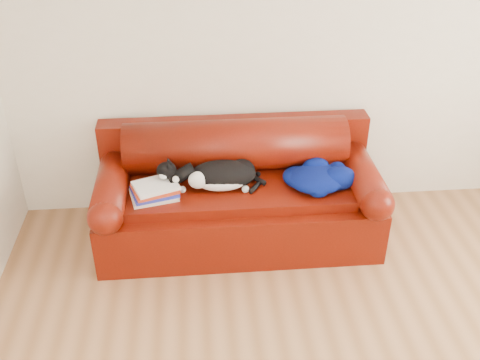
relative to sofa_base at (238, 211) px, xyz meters
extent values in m
cube|color=beige|center=(0.50, 0.51, 1.06)|extent=(4.50, 0.02, 2.60)
cube|color=#3D0902|center=(0.00, 0.01, -0.03)|extent=(2.10, 0.90, 0.42)
cube|color=#3D0902|center=(0.00, -0.04, 0.21)|extent=(1.66, 0.62, 0.10)
cylinder|color=black|center=(-0.93, -0.32, -0.21)|extent=(0.06, 0.06, 0.05)
cylinder|color=black|center=(0.93, -0.32, -0.21)|extent=(0.06, 0.06, 0.05)
cylinder|color=black|center=(-0.93, 0.34, -0.21)|extent=(0.06, 0.06, 0.05)
cylinder|color=black|center=(0.93, 0.34, -0.21)|extent=(0.06, 0.06, 0.05)
cube|color=#3D0902|center=(0.00, 0.37, 0.19)|extent=(2.10, 0.18, 0.85)
cylinder|color=#3D0902|center=(0.00, 0.26, 0.44)|extent=(1.70, 0.40, 0.40)
cylinder|color=#3D0902|center=(-0.93, 0.01, 0.30)|extent=(0.24, 0.88, 0.24)
sphere|color=#3D0902|center=(-0.93, -0.43, 0.30)|extent=(0.24, 0.24, 0.24)
cylinder|color=#3D0902|center=(0.93, 0.01, 0.30)|extent=(0.24, 0.88, 0.24)
sphere|color=#3D0902|center=(0.93, -0.43, 0.30)|extent=(0.24, 0.24, 0.24)
cube|color=beige|center=(-0.61, -0.14, 0.28)|extent=(0.37, 0.31, 0.02)
cube|color=white|center=(-0.61, -0.14, 0.28)|extent=(0.36, 0.30, 0.02)
cube|color=#1E29A3|center=(-0.61, -0.14, 0.30)|extent=(0.37, 0.32, 0.02)
cube|color=white|center=(-0.61, -0.14, 0.30)|extent=(0.35, 0.30, 0.02)
cube|color=#B93415|center=(-0.61, -0.14, 0.33)|extent=(0.37, 0.32, 0.02)
cube|color=white|center=(-0.61, -0.14, 0.33)|extent=(0.35, 0.31, 0.02)
cube|color=silver|center=(-0.61, -0.14, 0.35)|extent=(0.36, 0.32, 0.02)
cube|color=white|center=(-0.61, -0.14, 0.35)|extent=(0.35, 0.31, 0.02)
ellipsoid|color=black|center=(-0.12, -0.05, 0.36)|extent=(0.53, 0.36, 0.20)
ellipsoid|color=silver|center=(-0.13, -0.11, 0.33)|extent=(0.37, 0.22, 0.13)
ellipsoid|color=silver|center=(-0.30, -0.12, 0.37)|extent=(0.16, 0.15, 0.13)
ellipsoid|color=black|center=(0.03, -0.01, 0.35)|extent=(0.24, 0.24, 0.17)
ellipsoid|color=black|center=(-0.43, -0.11, 0.43)|extent=(0.17, 0.16, 0.13)
ellipsoid|color=silver|center=(-0.46, -0.15, 0.41)|extent=(0.08, 0.07, 0.05)
sphere|color=#BF7272|center=(-0.47, -0.16, 0.42)|extent=(0.02, 0.02, 0.02)
cone|color=black|center=(-0.41, -0.14, 0.49)|extent=(0.06, 0.06, 0.06)
cone|color=black|center=(-0.42, -0.07, 0.49)|extent=(0.06, 0.06, 0.06)
cylinder|color=black|center=(0.14, -0.02, 0.29)|extent=(0.13, 0.16, 0.04)
sphere|color=silver|center=(-0.34, -0.15, 0.29)|extent=(0.05, 0.05, 0.05)
sphere|color=silver|center=(0.04, -0.14, 0.29)|extent=(0.05, 0.05, 0.05)
ellipsoid|color=#020645|center=(0.58, -0.10, 0.33)|extent=(0.49, 0.46, 0.14)
ellipsoid|color=#020645|center=(0.73, -0.12, 0.34)|extent=(0.30, 0.27, 0.16)
ellipsoid|color=#020645|center=(0.46, -0.05, 0.32)|extent=(0.31, 0.34, 0.11)
ellipsoid|color=#020645|center=(0.59, 0.03, 0.34)|extent=(0.25, 0.21, 0.16)
ellipsoid|color=#020645|center=(0.56, -0.21, 0.31)|extent=(0.20, 0.21, 0.10)
ellipsoid|color=#B8BACB|center=(0.66, -0.16, 0.35)|extent=(0.20, 0.10, 0.04)
camera|label=1|loc=(-0.30, -3.55, 2.49)|focal=42.00mm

